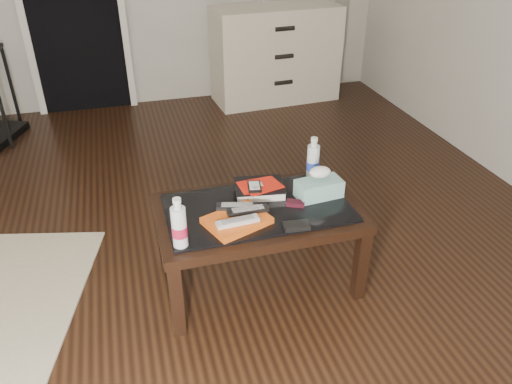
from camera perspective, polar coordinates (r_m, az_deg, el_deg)
ground at (r=2.99m, az=-10.85°, el=-6.52°), size 5.00×5.00×0.00m
coffee_table at (r=2.49m, az=0.21°, el=-2.98°), size 1.00×0.60×0.46m
dresser at (r=5.04m, az=2.24°, el=15.44°), size 1.23×0.58×0.90m
magazines at (r=2.33m, az=-2.21°, el=-3.28°), size 0.34×0.30×0.03m
remote_silver at (r=2.28m, az=-2.11°, el=-3.34°), size 0.20×0.07×0.02m
remote_black_front at (r=2.36m, az=-0.94°, el=-2.06°), size 0.20×0.05×0.02m
remote_black_back at (r=2.39m, az=-2.16°, el=-1.62°), size 0.21×0.10×0.02m
textbook at (r=2.56m, az=0.38°, el=0.39°), size 0.28×0.24×0.05m
dvd_mailers at (r=2.55m, az=0.18°, el=0.82°), size 0.20×0.15×0.01m
ipod at (r=2.51m, az=-0.19°, el=0.62°), size 0.08×0.11×0.02m
flip_phone at (r=2.47m, az=4.54°, el=-1.29°), size 0.10×0.08×0.02m
wallet at (r=2.31m, az=4.63°, el=-3.88°), size 0.13×0.08×0.02m
water_bottle_left at (r=2.16m, az=-8.82°, el=-3.46°), size 0.08×0.08×0.24m
water_bottle_right at (r=2.67m, az=6.55°, el=3.87°), size 0.07×0.07×0.24m
tissue_box at (r=2.54m, az=7.19°, el=0.40°), size 0.24×0.14×0.09m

